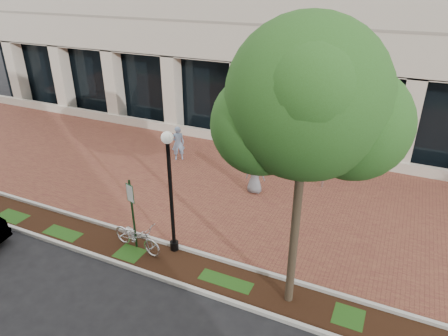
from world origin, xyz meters
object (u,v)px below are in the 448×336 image
at_px(street_tree, 309,109).
at_px(pedestrian_left, 178,143).
at_px(parking_sign, 132,206).
at_px(pedestrian_right, 255,174).
at_px(locked_bicycle, 137,236).
at_px(bollard, 323,178).
at_px(pedestrian_mid, 268,150).
at_px(lamppost, 170,187).

relative_size(street_tree, pedestrian_left, 4.43).
bearing_deg(parking_sign, pedestrian_right, 82.86).
relative_size(locked_bicycle, pedestrian_left, 1.14).
bearing_deg(bollard, locked_bicycle, -123.76).
height_order(street_tree, pedestrian_mid, street_tree).
xyz_separation_m(parking_sign, locked_bicycle, (0.13, -0.07, -1.07)).
distance_m(street_tree, pedestrian_left, 11.06).
bearing_deg(bollard, pedestrian_left, -178.93).
relative_size(lamppost, bollard, 4.82).
bearing_deg(locked_bicycle, bollard, -25.66).
bearing_deg(pedestrian_mid, street_tree, 120.18).
bearing_deg(pedestrian_mid, locked_bicycle, 82.06).
height_order(pedestrian_right, bollard, pedestrian_right).
bearing_deg(lamppost, pedestrian_mid, 83.57).
distance_m(locked_bicycle, pedestrian_mid, 7.57).
bearing_deg(pedestrian_right, parking_sign, 59.38).
distance_m(lamppost, pedestrian_mid, 7.01).
relative_size(lamppost, pedestrian_right, 2.53).
bearing_deg(lamppost, pedestrian_right, 77.83).
relative_size(pedestrian_right, bollard, 1.91).
xyz_separation_m(pedestrian_left, pedestrian_mid, (4.24, 0.72, 0.12)).
relative_size(parking_sign, pedestrian_right, 1.53).
xyz_separation_m(street_tree, pedestrian_mid, (-3.28, 7.39, -4.49)).
distance_m(pedestrian_left, pedestrian_right, 4.70).
bearing_deg(pedestrian_mid, pedestrian_right, 102.23).
bearing_deg(pedestrian_left, street_tree, 101.60).
relative_size(street_tree, pedestrian_mid, 3.88).
bearing_deg(pedestrian_mid, lamppost, 89.78).
bearing_deg(bollard, street_tree, -84.69).
height_order(parking_sign, pedestrian_left, parking_sign).
bearing_deg(street_tree, pedestrian_left, 138.44).
bearing_deg(street_tree, lamppost, 172.28).
bearing_deg(locked_bicycle, street_tree, -82.60).
height_order(street_tree, locked_bicycle, street_tree).
bearing_deg(pedestrian_right, locked_bicycle, 60.85).
bearing_deg(parking_sign, pedestrian_mid, 91.17).
bearing_deg(street_tree, pedestrian_mid, 113.96).
distance_m(parking_sign, bollard, 8.19).
height_order(parking_sign, lamppost, lamppost).
bearing_deg(lamppost, locked_bicycle, -155.61).
height_order(lamppost, bollard, lamppost).
height_order(locked_bicycle, pedestrian_mid, pedestrian_mid).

